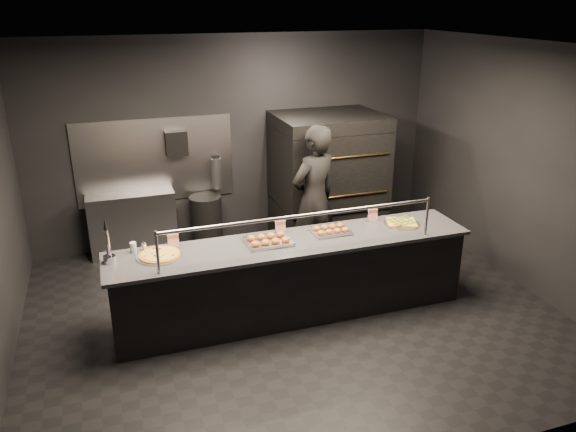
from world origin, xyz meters
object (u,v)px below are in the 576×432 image
at_px(pizza_oven, 327,178).
at_px(worker, 314,199).
at_px(prep_shelf, 133,224).
at_px(slider_tray_b, 331,230).
at_px(fire_extinguisher, 216,173).
at_px(service_counter, 293,278).
at_px(towel_dispenser, 176,143).
at_px(slider_tray_a, 268,240).
at_px(trash_bin, 206,222).
at_px(square_pizza, 402,223).
at_px(beer_tap, 108,250).
at_px(round_pizza, 160,255).

height_order(pizza_oven, worker, worker).
height_order(prep_shelf, slider_tray_b, slider_tray_b).
relative_size(prep_shelf, worker, 0.61).
bearing_deg(fire_extinguisher, worker, -53.07).
height_order(fire_extinguisher, worker, worker).
xyz_separation_m(service_counter, slider_tray_b, (0.50, 0.11, 0.48)).
height_order(towel_dispenser, slider_tray_a, towel_dispenser).
bearing_deg(fire_extinguisher, service_counter, -81.70).
relative_size(pizza_oven, trash_bin, 2.46).
xyz_separation_m(pizza_oven, prep_shelf, (-2.80, 0.42, -0.52)).
relative_size(pizza_oven, slider_tray_b, 4.30).
height_order(pizza_oven, slider_tray_a, pizza_oven).
bearing_deg(prep_shelf, slider_tray_b, -46.48).
bearing_deg(service_counter, square_pizza, 2.60).
distance_m(service_counter, slider_tray_b, 0.70).
bearing_deg(slider_tray_a, towel_dispenser, 105.09).
bearing_deg(slider_tray_a, pizza_oven, 51.50).
height_order(service_counter, slider_tray_a, service_counter).
xyz_separation_m(fire_extinguisher, beer_tap, (-1.60, -2.29, 0.00)).
xyz_separation_m(square_pizza, worker, (-0.74, 0.99, 0.05)).
distance_m(beer_tap, trash_bin, 2.61).
xyz_separation_m(pizza_oven, slider_tray_b, (-0.70, -1.79, -0.02)).
distance_m(service_counter, beer_tap, 2.04).
xyz_separation_m(round_pizza, trash_bin, (0.88, 2.13, -0.55)).
distance_m(prep_shelf, slider_tray_b, 3.09).
bearing_deg(prep_shelf, service_counter, -55.41).
height_order(beer_tap, trash_bin, beer_tap).
xyz_separation_m(round_pizza, worker, (2.11, 0.97, 0.05)).
bearing_deg(service_counter, fire_extinguisher, 98.30).
bearing_deg(beer_tap, trash_bin, 56.87).
relative_size(fire_extinguisher, slider_tray_b, 1.14).
bearing_deg(towel_dispenser, slider_tray_b, -58.46).
bearing_deg(prep_shelf, towel_dispenser, 5.71).
relative_size(beer_tap, trash_bin, 0.63).
bearing_deg(prep_shelf, square_pizza, -36.95).
distance_m(service_counter, towel_dispenser, 2.78).
bearing_deg(square_pizza, prep_shelf, 143.05).
xyz_separation_m(service_counter, towel_dispenser, (-0.90, 2.39, 1.09)).
relative_size(round_pizza, square_pizza, 1.14).
relative_size(slider_tray_b, square_pizza, 1.04).
bearing_deg(trash_bin, round_pizza, -112.39).
distance_m(round_pizza, trash_bin, 2.37).
relative_size(prep_shelf, trash_bin, 1.55).
bearing_deg(trash_bin, service_counter, -75.58).
distance_m(service_counter, worker, 1.35).
xyz_separation_m(towel_dispenser, beer_tap, (-1.05, -2.28, -0.49)).
bearing_deg(worker, slider_tray_a, 25.36).
height_order(towel_dispenser, square_pizza, towel_dispenser).
bearing_deg(trash_bin, beer_tap, -123.13).
height_order(trash_bin, worker, worker).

